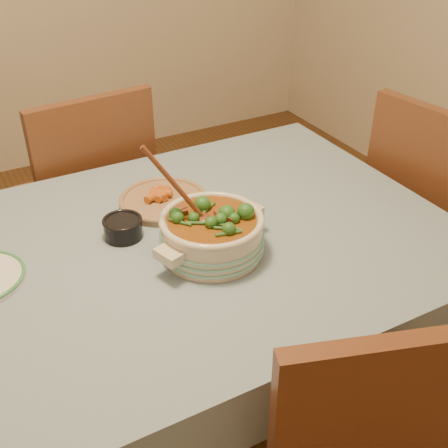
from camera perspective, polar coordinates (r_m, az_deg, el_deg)
name	(u,v)px	position (r m, az deg, el deg)	size (l,w,h in m)	color
floor	(171,427)	(2.07, -5.41, -19.85)	(4.50, 4.50, 0.00)	#4E2A16
dining_table	(159,275)	(1.59, -6.64, -5.18)	(1.68, 1.08, 0.76)	brown
stew_casserole	(212,231)	(1.47, -1.27, -0.69)	(0.35, 0.34, 0.33)	beige
condiment_bowl	(123,227)	(1.58, -10.24, -0.27)	(0.12, 0.12, 0.06)	black
fried_plate	(163,199)	(1.72, -6.19, 2.54)	(0.33, 0.33, 0.05)	#997854
chair_far	(91,193)	(2.25, -13.38, 3.07)	(0.50, 0.50, 0.97)	brown
chair_right	(435,215)	(2.18, 20.67, 0.90)	(0.53, 0.53, 0.99)	brown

